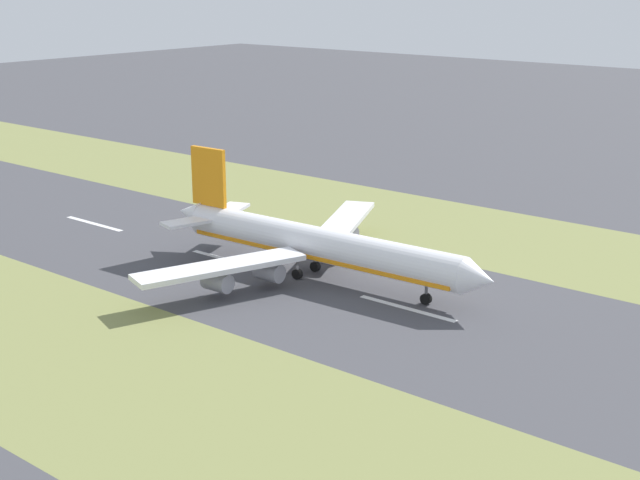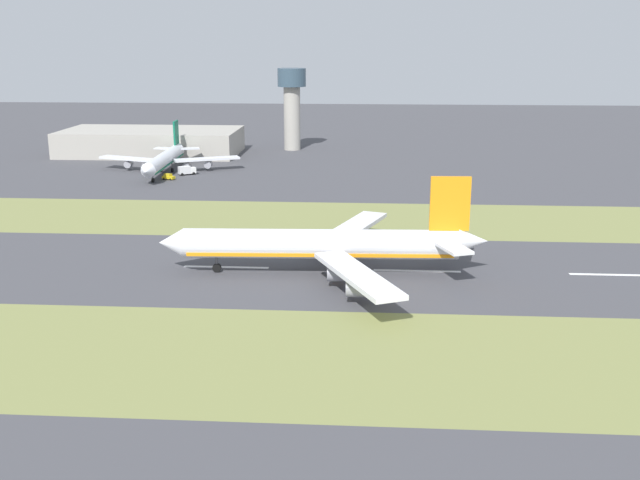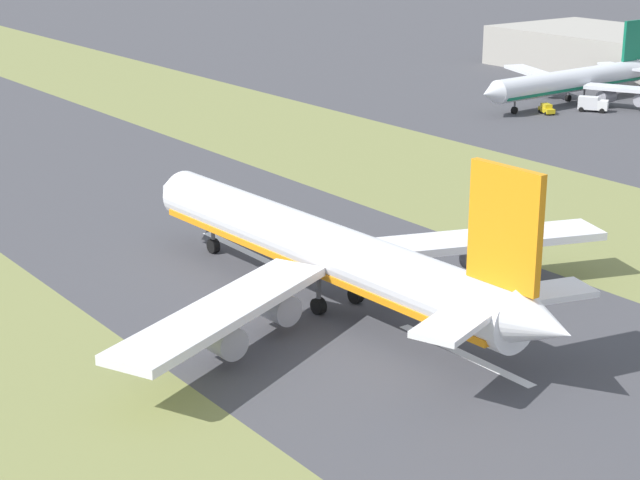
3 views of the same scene
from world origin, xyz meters
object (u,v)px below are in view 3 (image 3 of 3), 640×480
object	(u,v)px
airplane_parked_apron	(575,81)
terminal_building	(637,54)
airplane_main_jet	(331,253)
apron_car	(547,109)
service_truck	(592,104)

from	to	relation	value
airplane_parked_apron	terminal_building	bearing A→B (deg)	22.01
airplane_main_jet	apron_car	distance (m)	117.40
terminal_building	apron_car	xyz separation A→B (m)	(-56.83, -22.08, -4.02)
airplane_main_jet	terminal_building	world-z (taller)	airplane_main_jet
apron_car	terminal_building	bearing A→B (deg)	21.23
airplane_main_jet	service_truck	xyz separation A→B (m)	(109.86, 56.26, -4.36)
airplane_main_jet	terminal_building	size ratio (longest dim) A/B	0.93
terminal_building	service_truck	size ratio (longest dim) A/B	11.50
service_truck	apron_car	distance (m)	10.15
airplane_parked_apron	apron_car	distance (m)	14.64
airplane_main_jet	apron_car	xyz separation A→B (m)	(100.59, 60.33, -5.02)
terminal_building	service_truck	distance (m)	54.38
service_truck	apron_car	xyz separation A→B (m)	(-9.27, 4.07, -0.66)
service_truck	apron_car	bearing A→B (deg)	156.31
airplane_main_jet	airplane_parked_apron	bearing A→B (deg)	29.64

